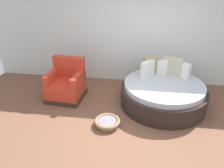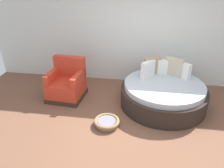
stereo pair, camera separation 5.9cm
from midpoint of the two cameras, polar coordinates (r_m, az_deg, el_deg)
name	(u,v)px [view 1 (the left image)]	position (r m, az deg, el deg)	size (l,w,h in m)	color
ground_plane	(133,131)	(4.19, 5.12, -12.48)	(8.00, 8.00, 0.02)	brown
back_wall	(139,32)	(5.63, 7.01, 13.61)	(8.00, 0.12, 2.70)	silver
round_daybed	(163,93)	(4.95, 13.11, -2.29)	(1.90, 1.90, 0.96)	#2D231E
red_armchair	(66,85)	(5.19, -12.39, -0.14)	(0.86, 0.86, 0.94)	#38281E
pet_basket	(107,122)	(4.26, -1.69, -10.17)	(0.51, 0.51, 0.13)	#8E704C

